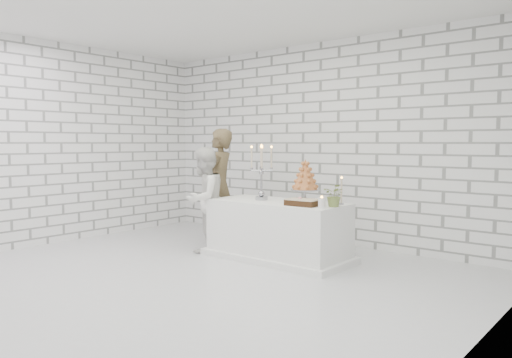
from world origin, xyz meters
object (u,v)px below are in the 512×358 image
object	(u,v)px
candelabra	(261,172)
croquembouche	(305,181)
cake_table	(278,230)
bride	(204,199)
groom	(219,186)

from	to	relation	value
candelabra	croquembouche	xyz separation A→B (m)	(0.62, 0.10, -0.09)
cake_table	bride	world-z (taller)	bride
bride	candelabra	world-z (taller)	candelabra
groom	croquembouche	bearing A→B (deg)	66.66
cake_table	candelabra	distance (m)	0.78
cake_table	candelabra	xyz separation A→B (m)	(-0.25, -0.02, 0.74)
cake_table	croquembouche	xyz separation A→B (m)	(0.37, 0.08, 0.65)
cake_table	groom	size ratio (longest dim) A/B	1.05
cake_table	candelabra	bearing A→B (deg)	-175.69
croquembouche	cake_table	bearing A→B (deg)	-167.35
cake_table	groom	world-z (taller)	groom
groom	candelabra	world-z (taller)	groom
cake_table	bride	size ratio (longest dim) A/B	1.25
cake_table	candelabra	world-z (taller)	candelabra
bride	cake_table	bearing A→B (deg)	92.93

